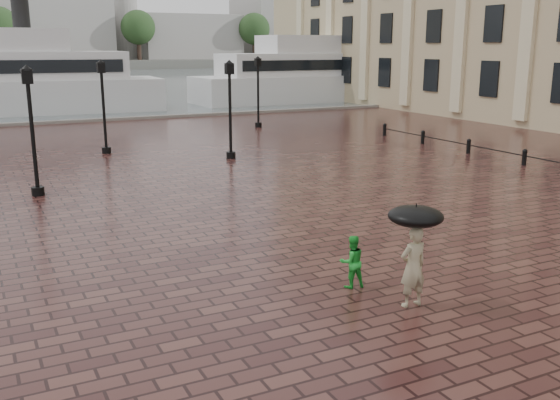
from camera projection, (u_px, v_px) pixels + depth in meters
The scene contains 10 objects.
ground at pixel (328, 252), 16.04m from camera, with size 300.00×300.00×0.00m, color #331817.
harbour_water at pixel (22, 81), 95.98m from camera, with size 240.00×240.00×0.00m, color #465356.
quay_edge at pixel (95, 121), 43.85m from camera, with size 80.00×0.60×0.30m, color slate.
distant_skyline at pixel (195, 30), 164.96m from camera, with size 102.50×22.00×33.00m.
bollard_row at pixel (524, 156), 27.66m from camera, with size 0.22×21.22×0.73m.
street_lamps at pixel (114, 106), 30.08m from camera, with size 21.44×14.44×4.40m.
adult_pedestrian at pixel (413, 267), 12.51m from camera, with size 0.61×0.40×1.67m, color tan.
child_pedestrian at pixel (352, 262), 13.56m from camera, with size 0.57×0.45×1.18m, color green.
ferry_far at pixel (322, 74), 60.62m from camera, with size 25.73×6.75×8.39m.
umbrella at pixel (416, 216), 12.26m from camera, with size 1.10×1.10×1.14m.
Camera 1 is at (-7.91, -13.10, 5.14)m, focal length 40.00 mm.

